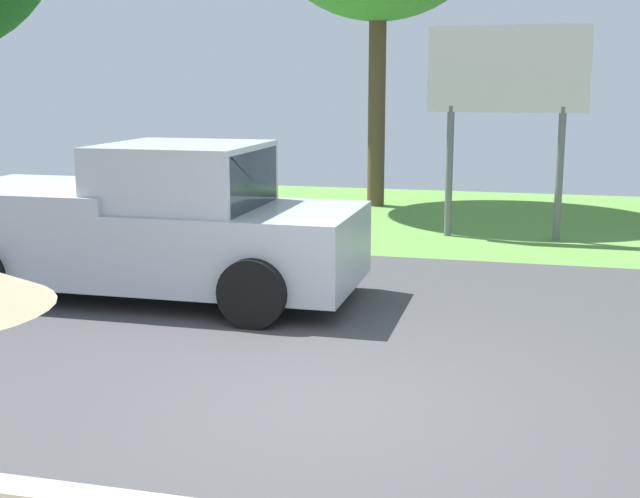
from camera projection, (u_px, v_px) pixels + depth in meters
name	position (u px, v px, depth m)	size (l,w,h in m)	color
ground_plane	(392.00, 316.00, 9.65)	(40.00, 22.00, 0.20)	#424244
pickup_truck	(149.00, 226.00, 10.24)	(5.20, 2.28, 1.88)	#ADB2BA
roadside_billboard	(507.00, 85.00, 13.68)	(2.60, 0.12, 3.50)	slate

